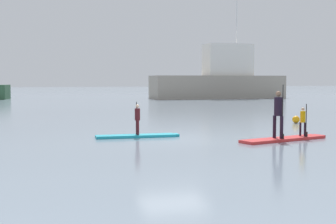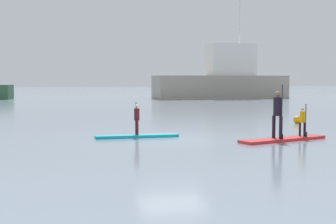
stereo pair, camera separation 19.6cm
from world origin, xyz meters
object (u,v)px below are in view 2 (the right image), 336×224
paddleboard_far (284,139)px  paddler_adult (278,111)px  paddleboard_near (137,136)px  paddler_child_solo (137,118)px  fishing_boat_white_large (223,80)px  paddler_child_front (303,120)px  mooring_buoy_mid (297,120)px

paddleboard_far → paddler_adult: (-0.33, -0.11, 1.02)m
paddleboard_near → paddler_child_solo: bearing=85.8°
fishing_boat_white_large → paddler_child_front: bearing=-106.5°
paddleboard_far → paddler_adult: 1.07m
paddleboard_far → paddler_child_front: size_ratio=3.14×
fishing_boat_white_large → mooring_buoy_mid: 31.37m
fishing_boat_white_large → paddler_adult: bearing=-108.0°
paddler_child_solo → mooring_buoy_mid: bearing=23.0°
paddler_child_solo → paddler_child_front: size_ratio=1.03×
paddleboard_near → mooring_buoy_mid: size_ratio=8.53×
paddler_child_front → paddler_child_solo: bearing=160.6°
paddleboard_far → paddler_child_front: bearing=16.2°
paddleboard_near → paddleboard_far: 5.45m
paddler_child_front → fishing_boat_white_large: bearing=73.5°
paddleboard_far → paddler_child_solo: bearing=155.0°
paddleboard_near → paddler_child_solo: paddler_child_solo is taller
paddleboard_near → paddler_child_solo: 0.70m
paddler_child_solo → paddler_adult: paddler_adult is taller
paddler_child_front → mooring_buoy_mid: size_ratio=3.22×
paddleboard_near → fishing_boat_white_large: 37.97m
paddler_adult → fishing_boat_white_large: bearing=72.0°
paddleboard_near → paddleboard_far: bearing=-24.9°
paddler_child_solo → fishing_boat_white_large: size_ratio=0.08×
mooring_buoy_mid → fishing_boat_white_large: bearing=75.8°
paddleboard_far → paddler_child_front: paddler_child_front is taller
paddler_adult → paddler_child_front: (1.20, 0.36, -0.37)m
paddleboard_near → fishing_boat_white_large: (16.51, 34.13, 2.01)m
paddleboard_near → mooring_buoy_mid: bearing=23.1°
paddleboard_near → paddler_child_solo: (0.00, 0.01, 0.70)m
paddleboard_far → paddler_adult: bearing=-161.9°
paddler_adult → paddler_child_front: bearing=16.7°
paddleboard_near → mooring_buoy_mid: mooring_buoy_mid is taller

